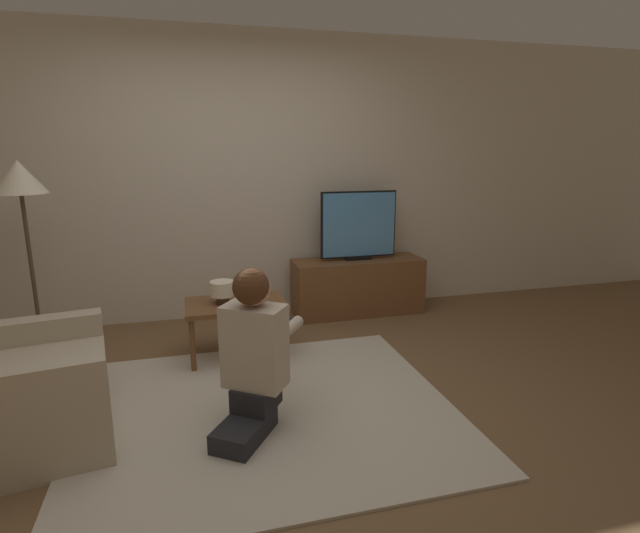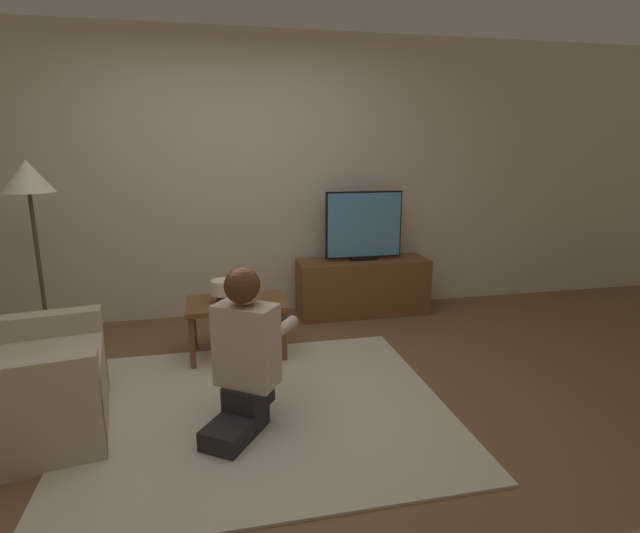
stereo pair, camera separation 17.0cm
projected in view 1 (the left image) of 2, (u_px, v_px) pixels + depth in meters
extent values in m
plane|color=brown|center=(268.00, 412.00, 3.06)|extent=(10.00, 10.00, 0.00)
cube|color=beige|center=(231.00, 179.00, 4.57)|extent=(10.00, 0.06, 2.60)
cube|color=beige|center=(268.00, 410.00, 3.06)|extent=(2.24, 1.96, 0.02)
cube|color=brown|center=(358.00, 286.00, 4.83)|extent=(1.25, 0.41, 0.53)
cube|color=black|center=(358.00, 257.00, 4.77)|extent=(0.25, 0.08, 0.04)
cube|color=black|center=(358.00, 224.00, 4.70)|extent=(0.74, 0.03, 0.63)
cube|color=#4C8CC6|center=(359.00, 225.00, 4.69)|extent=(0.71, 0.04, 0.60)
cube|color=brown|center=(236.00, 305.00, 3.77)|extent=(0.75, 0.48, 0.04)
cylinder|color=brown|center=(193.00, 346.00, 3.55)|extent=(0.04, 0.04, 0.40)
cylinder|color=brown|center=(285.00, 337.00, 3.72)|extent=(0.04, 0.04, 0.40)
cylinder|color=brown|center=(192.00, 327.00, 3.93)|extent=(0.04, 0.04, 0.40)
cylinder|color=brown|center=(276.00, 319.00, 4.10)|extent=(0.04, 0.04, 0.40)
cylinder|color=#4C4233|center=(44.00, 355.00, 3.85)|extent=(0.28, 0.28, 0.03)
cylinder|color=#4C4233|center=(31.00, 264.00, 3.68)|extent=(0.03, 0.03, 1.43)
cone|color=#EFE5C6|center=(19.00, 177.00, 3.53)|extent=(0.37, 0.37, 0.24)
cube|color=#B7A88E|center=(26.00, 405.00, 2.70)|extent=(0.97, 1.02, 0.45)
cube|color=#B7A88E|center=(15.00, 428.00, 2.35)|extent=(0.85, 0.28, 0.59)
cube|color=#B7A88E|center=(31.00, 366.00, 3.01)|extent=(0.85, 0.28, 0.59)
cube|color=#232328|center=(244.00, 430.00, 2.74)|extent=(0.41, 0.46, 0.11)
cube|color=#232328|center=(256.00, 396.00, 2.85)|extent=(0.32, 0.32, 0.14)
cube|color=#C1B29E|center=(255.00, 346.00, 2.78)|extent=(0.39, 0.36, 0.47)
sphere|color=tan|center=(253.00, 288.00, 2.70)|extent=(0.20, 0.20, 0.20)
sphere|color=#4C2D19|center=(251.00, 287.00, 2.68)|extent=(0.20, 0.20, 0.20)
cube|color=black|center=(281.00, 321.00, 3.11)|extent=(0.13, 0.11, 0.04)
cylinder|color=#C1B29E|center=(289.00, 329.00, 2.97)|extent=(0.23, 0.29, 0.07)
cylinder|color=#C1B29E|center=(258.00, 325.00, 3.04)|extent=(0.23, 0.29, 0.07)
cylinder|color=#4C3823|center=(223.00, 299.00, 3.74)|extent=(0.10, 0.10, 0.06)
cylinder|color=#EFE5C6|center=(222.00, 288.00, 3.72)|extent=(0.18, 0.18, 0.11)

